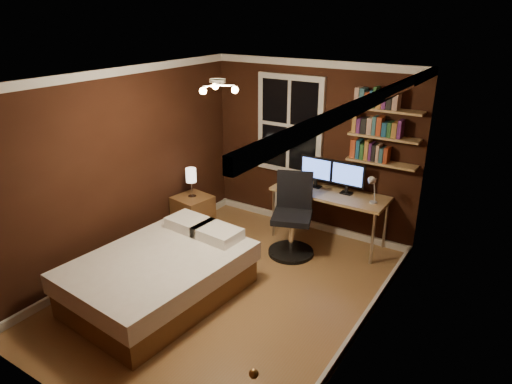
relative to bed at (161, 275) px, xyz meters
The scene contains 24 objects.
floor 0.83m from the bed, 41.85° to the left, with size 4.20×4.20×0.00m, color olive.
wall_back 2.85m from the bed, 77.56° to the left, with size 3.20×0.04×2.50m, color black.
wall_left 1.50m from the bed, 153.19° to the left, with size 0.04×4.20×2.50m, color black.
wall_right 2.44m from the bed, 13.36° to the left, with size 0.04×4.20×2.50m, color black.
ceiling 2.34m from the bed, 41.85° to the left, with size 3.20×4.20×0.02m, color white.
window 2.88m from the bed, 84.97° to the left, with size 1.06×0.06×1.46m, color silver.
door 2.51m from the bed, 25.49° to the right, with size 0.03×0.82×2.05m, color black, non-canonical shape.
door_knob 2.61m from the bed, 32.07° to the right, with size 0.06×0.06×0.06m, color #D09347.
ceiling_fixture 2.23m from the bed, 35.84° to the left, with size 0.44×0.44×0.18m, color beige, non-canonical shape.
bookshelf_lower 3.15m from the bed, 56.43° to the left, with size 0.92×0.22×0.03m, color #A07D4D.
books_row_lower 3.19m from the bed, 56.43° to the left, with size 0.54×0.16×0.23m, color #93361A, non-canonical shape.
bookshelf_middle 3.27m from the bed, 56.43° to the left, with size 0.92×0.22×0.03m, color #A07D4D.
books_row_middle 3.33m from the bed, 56.43° to the left, with size 0.60×0.16×0.23m, color navy, non-canonical shape.
bookshelf_upper 3.43m from the bed, 56.43° to the left, with size 0.92×0.22×0.03m, color #A07D4D.
books_row_upper 3.49m from the bed, 56.43° to the left, with size 0.54×0.16×0.23m, color #214E24, non-canonical shape.
bed is the anchor object (origin of this frame).
nightstand 1.62m from the bed, 116.87° to the left, with size 0.48×0.48×0.60m, color brown.
bedside_lamp 1.70m from the bed, 116.87° to the left, with size 0.15×0.15×0.43m, color white, non-canonical shape.
radiator 2.52m from the bed, 84.32° to the left, with size 0.37×0.13×0.56m, color silver.
desk 2.55m from the bed, 65.60° to the left, with size 1.61×0.60×0.77m.
monitor_left 2.60m from the bed, 71.71° to the left, with size 0.48×0.12×0.45m, color black, non-canonical shape.
monitor_right 2.78m from the bed, 62.18° to the left, with size 0.48×0.12×0.45m, color black, non-canonical shape.
desk_lamp 2.83m from the bed, 52.25° to the left, with size 0.14×0.32×0.44m, color silver, non-canonical shape.
office_chair 1.91m from the bed, 66.58° to the left, with size 0.65×0.65×1.13m.
Camera 1 is at (2.76, -3.72, 3.13)m, focal length 32.00 mm.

